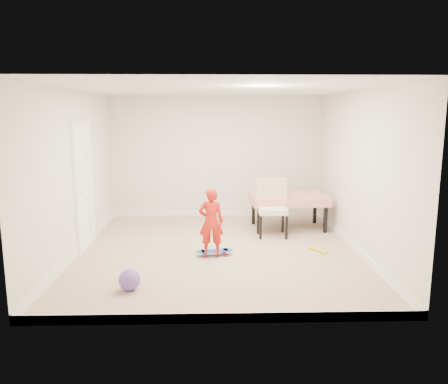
{
  "coord_description": "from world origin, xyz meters",
  "views": [
    {
      "loc": [
        -0.09,
        -6.87,
        2.23
      ],
      "look_at": [
        0.1,
        0.2,
        0.95
      ],
      "focal_mm": 35.0,
      "sensor_mm": 36.0,
      "label": 1
    }
  ],
  "objects_px": {
    "skateboard": "(215,253)",
    "dining_table": "(288,211)",
    "dining_chair": "(272,208)",
    "balloon": "(129,280)",
    "child": "(211,224)"
  },
  "relations": [
    {
      "from": "dining_chair",
      "to": "skateboard",
      "type": "distance_m",
      "value": 1.61
    },
    {
      "from": "dining_table",
      "to": "dining_chair",
      "type": "xyz_separation_m",
      "value": [
        -0.39,
        -0.53,
        0.18
      ]
    },
    {
      "from": "skateboard",
      "to": "balloon",
      "type": "distance_m",
      "value": 1.74
    },
    {
      "from": "child",
      "to": "dining_table",
      "type": "bearing_deg",
      "value": -132.26
    },
    {
      "from": "dining_chair",
      "to": "balloon",
      "type": "relative_size",
      "value": 3.72
    },
    {
      "from": "dining_chair",
      "to": "skateboard",
      "type": "height_order",
      "value": "dining_chair"
    },
    {
      "from": "dining_table",
      "to": "dining_chair",
      "type": "relative_size",
      "value": 1.39
    },
    {
      "from": "dining_table",
      "to": "skateboard",
      "type": "xyz_separation_m",
      "value": [
        -1.45,
        -1.64,
        -0.29
      ]
    },
    {
      "from": "skateboard",
      "to": "child",
      "type": "relative_size",
      "value": 0.55
    },
    {
      "from": "dining_table",
      "to": "skateboard",
      "type": "height_order",
      "value": "dining_table"
    },
    {
      "from": "balloon",
      "to": "child",
      "type": "bearing_deg",
      "value": 51.15
    },
    {
      "from": "dining_chair",
      "to": "skateboard",
      "type": "relative_size",
      "value": 1.79
    },
    {
      "from": "dining_table",
      "to": "dining_chair",
      "type": "height_order",
      "value": "dining_chair"
    },
    {
      "from": "dining_table",
      "to": "child",
      "type": "xyz_separation_m",
      "value": [
        -1.5,
        -1.7,
        0.2
      ]
    },
    {
      "from": "skateboard",
      "to": "dining_table",
      "type": "bearing_deg",
      "value": 38.03
    }
  ]
}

